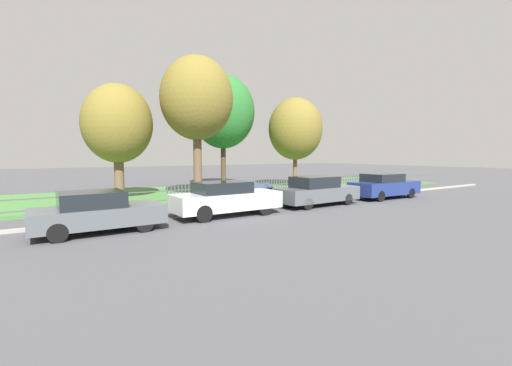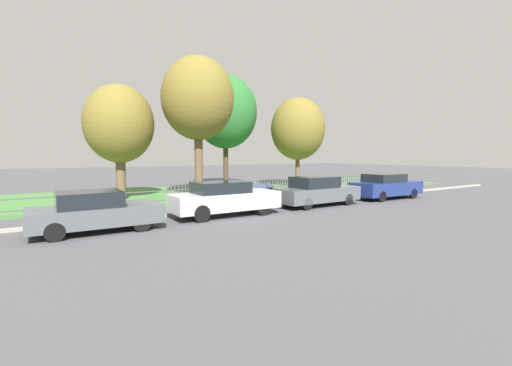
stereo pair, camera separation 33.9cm
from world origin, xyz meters
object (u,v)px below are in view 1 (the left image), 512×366
(parked_car_red_compact, at_px, (384,186))
(covered_motorcycle, at_px, (260,191))
(parked_car_silver_hatchback, at_px, (97,212))
(tree_mid_park, at_px, (223,112))
(tree_far_left, at_px, (295,129))
(parked_car_black_saloon, at_px, (226,198))
(tree_behind_motorcycle, at_px, (197,99))
(parked_car_navy_estate, at_px, (317,191))
(tree_nearest_kerb, at_px, (117,124))

(parked_car_red_compact, distance_m, covered_motorcycle, 7.67)
(parked_car_silver_hatchback, height_order, tree_mid_park, tree_mid_park)
(parked_car_silver_hatchback, bearing_deg, tree_far_left, 28.85)
(parked_car_black_saloon, xyz_separation_m, tree_behind_motorcycle, (1.51, 6.25, 5.00))
(parked_car_navy_estate, bearing_deg, parked_car_silver_hatchback, -179.64)
(parked_car_silver_hatchback, bearing_deg, tree_nearest_kerb, 73.49)
(tree_nearest_kerb, relative_size, tree_far_left, 0.93)
(covered_motorcycle, height_order, tree_nearest_kerb, tree_nearest_kerb)
(parked_car_navy_estate, xyz_separation_m, tree_far_left, (5.56, 8.32, 3.80))
(covered_motorcycle, relative_size, tree_far_left, 0.31)
(parked_car_navy_estate, height_order, tree_nearest_kerb, tree_nearest_kerb)
(parked_car_black_saloon, height_order, parked_car_navy_estate, parked_car_navy_estate)
(parked_car_red_compact, distance_m, tree_mid_park, 13.24)
(tree_nearest_kerb, bearing_deg, parked_car_navy_estate, -45.25)
(parked_car_black_saloon, bearing_deg, tree_far_left, 38.04)
(tree_mid_park, bearing_deg, parked_car_black_saloon, -117.57)
(parked_car_navy_estate, relative_size, tree_nearest_kerb, 0.70)
(covered_motorcycle, relative_size, tree_mid_park, 0.25)
(tree_nearest_kerb, bearing_deg, tree_behind_motorcycle, -21.63)
(parked_car_silver_hatchback, bearing_deg, parked_car_red_compact, 0.87)
(tree_behind_motorcycle, bearing_deg, tree_far_left, 13.11)
(parked_car_navy_estate, xyz_separation_m, tree_mid_park, (0.77, 11.31, 5.09))
(tree_behind_motorcycle, bearing_deg, parked_car_silver_hatchback, -134.67)
(tree_far_left, bearing_deg, tree_nearest_kerb, -177.68)
(tree_nearest_kerb, height_order, tree_behind_motorcycle, tree_behind_motorcycle)
(covered_motorcycle, bearing_deg, parked_car_silver_hatchback, -163.09)
(covered_motorcycle, bearing_deg, parked_car_black_saloon, -145.78)
(parked_car_black_saloon, relative_size, parked_car_red_compact, 1.02)
(parked_car_navy_estate, height_order, tree_behind_motorcycle, tree_behind_motorcycle)
(parked_car_silver_hatchback, height_order, parked_car_navy_estate, parked_car_navy_estate)
(tree_mid_park, height_order, tree_far_left, tree_mid_park)
(parked_car_black_saloon, bearing_deg, tree_behind_motorcycle, 76.42)
(parked_car_black_saloon, distance_m, tree_far_left, 14.14)
(covered_motorcycle, xyz_separation_m, tree_mid_park, (2.97, 9.46, 5.13))
(tree_behind_motorcycle, height_order, tree_far_left, tree_behind_motorcycle)
(tree_mid_park, xyz_separation_m, tree_far_left, (4.78, -2.98, -1.28))
(parked_car_silver_hatchback, xyz_separation_m, parked_car_navy_estate, (10.11, 0.35, 0.05))
(parked_car_black_saloon, relative_size, tree_mid_park, 0.52)
(parked_car_navy_estate, bearing_deg, tree_far_left, 54.66)
(covered_motorcycle, bearing_deg, parked_car_navy_estate, -38.59)
(parked_car_black_saloon, distance_m, tree_nearest_kerb, 8.96)
(parked_car_navy_estate, distance_m, parked_car_red_compact, 5.22)
(parked_car_black_saloon, xyz_separation_m, tree_nearest_kerb, (-2.55, 7.86, 3.48))
(tree_far_left, bearing_deg, parked_car_black_saloon, -141.95)
(parked_car_silver_hatchback, height_order, tree_far_left, tree_far_left)
(tree_nearest_kerb, height_order, tree_far_left, tree_far_left)
(tree_behind_motorcycle, bearing_deg, parked_car_red_compact, -35.18)
(tree_behind_motorcycle, distance_m, tree_mid_park, 6.78)
(tree_nearest_kerb, relative_size, tree_behind_motorcycle, 0.79)
(parked_car_navy_estate, relative_size, tree_behind_motorcycle, 0.55)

